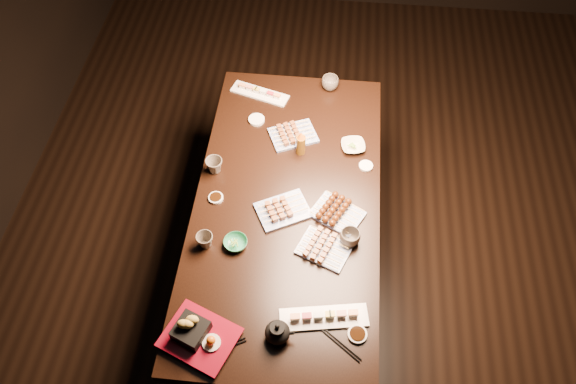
% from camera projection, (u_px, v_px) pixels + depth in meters
% --- Properties ---
extents(ground, '(5.00, 5.00, 0.00)m').
position_uv_depth(ground, '(324.00, 242.00, 3.47)').
color(ground, black).
rests_on(ground, ground).
extents(dining_table, '(1.00, 1.85, 0.75)m').
position_uv_depth(dining_table, '(287.00, 243.00, 3.03)').
color(dining_table, black).
rests_on(dining_table, ground).
extents(sushi_platter_near, '(0.39, 0.17, 0.05)m').
position_uv_depth(sushi_platter_near, '(324.00, 316.00, 2.36)').
color(sushi_platter_near, white).
rests_on(sushi_platter_near, dining_table).
extents(sushi_platter_far, '(0.34, 0.19, 0.04)m').
position_uv_depth(sushi_platter_far, '(260.00, 92.00, 3.16)').
color(sushi_platter_far, white).
rests_on(sushi_platter_far, dining_table).
extents(yakitori_plate_center, '(0.30, 0.27, 0.06)m').
position_uv_depth(yakitori_plate_center, '(283.00, 208.00, 2.67)').
color(yakitori_plate_center, '#828EB6').
rests_on(yakitori_plate_center, dining_table).
extents(yakitori_plate_right, '(0.27, 0.24, 0.06)m').
position_uv_depth(yakitori_plate_right, '(324.00, 247.00, 2.55)').
color(yakitori_plate_right, '#828EB6').
rests_on(yakitori_plate_right, dining_table).
extents(yakitori_plate_left, '(0.29, 0.25, 0.06)m').
position_uv_depth(yakitori_plate_left, '(293.00, 133.00, 2.96)').
color(yakitori_plate_left, '#828EB6').
rests_on(yakitori_plate_left, dining_table).
extents(tsukune_plate, '(0.29, 0.26, 0.06)m').
position_uv_depth(tsukune_plate, '(337.00, 211.00, 2.66)').
color(tsukune_plate, '#828EB6').
rests_on(tsukune_plate, dining_table).
extents(edamame_bowl_green, '(0.15, 0.15, 0.03)m').
position_uv_depth(edamame_bowl_green, '(236.00, 243.00, 2.57)').
color(edamame_bowl_green, '#2B8459').
rests_on(edamame_bowl_green, dining_table).
extents(edamame_bowl_cream, '(0.14, 0.14, 0.03)m').
position_uv_depth(edamame_bowl_cream, '(353.00, 146.00, 2.93)').
color(edamame_bowl_cream, '#BFB79C').
rests_on(edamame_bowl_cream, dining_table).
extents(tempura_tray, '(0.36, 0.32, 0.11)m').
position_uv_depth(tempura_tray, '(199.00, 334.00, 2.28)').
color(tempura_tray, black).
rests_on(tempura_tray, dining_table).
extents(teacup_near_left, '(0.09, 0.09, 0.07)m').
position_uv_depth(teacup_near_left, '(205.00, 241.00, 2.56)').
color(teacup_near_left, brown).
rests_on(teacup_near_left, dining_table).
extents(teacup_mid_right, '(0.12, 0.12, 0.07)m').
position_uv_depth(teacup_mid_right, '(350.00, 238.00, 2.57)').
color(teacup_mid_right, brown).
rests_on(teacup_mid_right, dining_table).
extents(teacup_far_left, '(0.11, 0.11, 0.08)m').
position_uv_depth(teacup_far_left, '(214.00, 166.00, 2.82)').
color(teacup_far_left, brown).
rests_on(teacup_far_left, dining_table).
extents(teacup_far_right, '(0.11, 0.11, 0.08)m').
position_uv_depth(teacup_far_right, '(330.00, 83.00, 3.18)').
color(teacup_far_right, brown).
rests_on(teacup_far_right, dining_table).
extents(teapot, '(0.13, 0.13, 0.11)m').
position_uv_depth(teapot, '(277.00, 331.00, 2.28)').
color(teapot, black).
rests_on(teapot, dining_table).
extents(condiment_bottle, '(0.06, 0.06, 0.15)m').
position_uv_depth(condiment_bottle, '(301.00, 142.00, 2.86)').
color(condiment_bottle, brown).
rests_on(condiment_bottle, dining_table).
extents(sauce_dish_west, '(0.08, 0.08, 0.01)m').
position_uv_depth(sauce_dish_west, '(216.00, 198.00, 2.74)').
color(sauce_dish_west, white).
rests_on(sauce_dish_west, dining_table).
extents(sauce_dish_east, '(0.07, 0.07, 0.01)m').
position_uv_depth(sauce_dish_east, '(366.00, 166.00, 2.86)').
color(sauce_dish_east, white).
rests_on(sauce_dish_east, dining_table).
extents(sauce_dish_se, '(0.10, 0.10, 0.01)m').
position_uv_depth(sauce_dish_se, '(357.00, 334.00, 2.32)').
color(sauce_dish_se, white).
rests_on(sauce_dish_se, dining_table).
extents(sauce_dish_nw, '(0.12, 0.12, 0.02)m').
position_uv_depth(sauce_dish_nw, '(257.00, 120.00, 3.05)').
color(sauce_dish_nw, white).
rests_on(sauce_dish_nw, dining_table).
extents(chopsticks_near, '(0.21, 0.13, 0.01)m').
position_uv_depth(chopsticks_near, '(219.00, 349.00, 2.29)').
color(chopsticks_near, black).
rests_on(chopsticks_near, dining_table).
extents(chopsticks_se, '(0.19, 0.15, 0.01)m').
position_uv_depth(chopsticks_se, '(340.00, 343.00, 2.30)').
color(chopsticks_se, black).
rests_on(chopsticks_se, dining_table).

